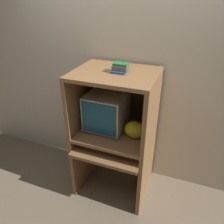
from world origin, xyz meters
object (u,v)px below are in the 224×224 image
(snack_bag, at_px, (135,130))
(keyboard, at_px, (101,146))
(mouse, at_px, (126,152))
(book_stack, at_px, (120,68))
(crt_monitor, at_px, (107,110))

(snack_bag, bearing_deg, keyboard, -160.24)
(keyboard, distance_m, mouse, 0.29)
(mouse, relative_size, book_stack, 0.40)
(snack_bag, xyz_separation_m, book_stack, (-0.18, 0.03, 0.62))
(mouse, xyz_separation_m, book_stack, (-0.13, 0.17, 0.83))
(crt_monitor, xyz_separation_m, keyboard, (0.01, -0.21, -0.33))
(snack_bag, distance_m, book_stack, 0.65)
(keyboard, relative_size, mouse, 7.39)
(keyboard, height_order, snack_bag, snack_bag)
(snack_bag, bearing_deg, book_stack, 169.12)
(crt_monitor, xyz_separation_m, book_stack, (0.16, -0.06, 0.50))
(crt_monitor, bearing_deg, book_stack, -19.30)
(mouse, bearing_deg, snack_bag, 70.85)
(mouse, height_order, snack_bag, snack_bag)
(keyboard, relative_size, book_stack, 2.99)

